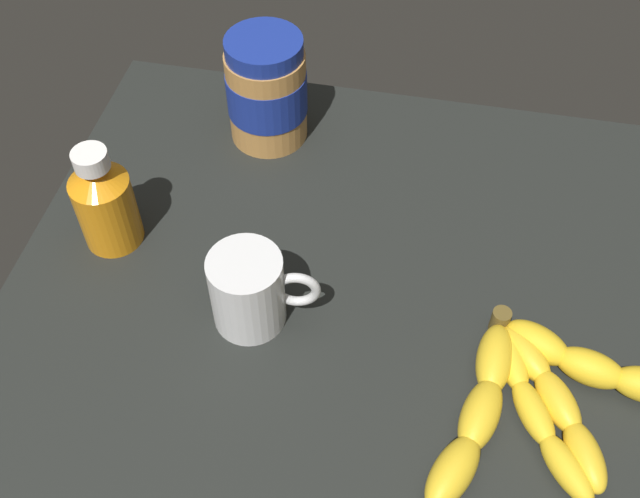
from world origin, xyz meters
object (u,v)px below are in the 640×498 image
peanut_butter_jar (267,90)px  coffee_mug (249,290)px  banana_bunch (536,396)px  honey_bottle (105,199)px

peanut_butter_jar → coffee_mug: (5.10, -28.57, -2.42)cm
banana_bunch → honey_bottle: bearing=165.3°
peanut_butter_jar → coffee_mug: size_ratio=1.26×
peanut_butter_jar → honey_bottle: size_ratio=1.08×
banana_bunch → coffee_mug: 30.33cm
banana_bunch → coffee_mug: size_ratio=2.17×
banana_bunch → peanut_butter_jar: size_ratio=1.72×
banana_bunch → peanut_butter_jar: 48.55cm
honey_bottle → coffee_mug: 20.23cm
honey_bottle → coffee_mug: honey_bottle is taller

